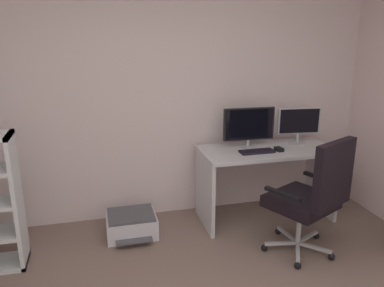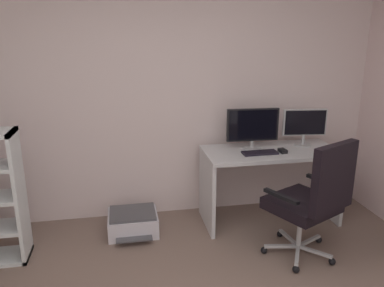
{
  "view_description": "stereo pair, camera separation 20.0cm",
  "coord_description": "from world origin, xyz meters",
  "views": [
    {
      "loc": [
        -0.59,
        -1.52,
        1.9
      ],
      "look_at": [
        0.2,
        1.59,
        0.96
      ],
      "focal_mm": 36.13,
      "sensor_mm": 36.0,
      "label": 1
    },
    {
      "loc": [
        -0.39,
        -1.56,
        1.9
      ],
      "look_at": [
        0.2,
        1.59,
        0.96
      ],
      "focal_mm": 36.13,
      "sensor_mm": 36.0,
      "label": 2
    }
  ],
  "objects": [
    {
      "name": "monitor_secondary",
      "position": [
        1.44,
        1.99,
        0.98
      ],
      "size": [
        0.45,
        0.18,
        0.38
      ],
      "color": "#B2B5B7",
      "rests_on": "desk"
    },
    {
      "name": "wall_back",
      "position": [
        0.0,
        2.32,
        1.37
      ],
      "size": [
        4.48,
        0.1,
        2.75
      ],
      "primitive_type": "cube",
      "color": "silver",
      "rests_on": "ground"
    },
    {
      "name": "desk",
      "position": [
        1.06,
        1.89,
        0.55
      ],
      "size": [
        1.35,
        0.61,
        0.76
      ],
      "color": "silver",
      "rests_on": "ground"
    },
    {
      "name": "monitor_main",
      "position": [
        0.89,
        1.98,
        0.99
      ],
      "size": [
        0.53,
        0.18,
        0.41
      ],
      "color": "#B2B5B7",
      "rests_on": "desk"
    },
    {
      "name": "printer",
      "position": [
        -0.33,
        1.87,
        0.11
      ],
      "size": [
        0.47,
        0.48,
        0.22
      ],
      "color": "silver",
      "rests_on": "ground"
    },
    {
      "name": "office_chair",
      "position": [
        1.13,
        1.13,
        0.58
      ],
      "size": [
        0.69,
        0.71,
        1.08
      ],
      "color": "#B7BABC",
      "rests_on": "ground"
    },
    {
      "name": "computer_mouse",
      "position": [
        1.14,
        1.79,
        0.77
      ],
      "size": [
        0.07,
        0.1,
        0.03
      ],
      "primitive_type": "cube",
      "rotation": [
        0.0,
        0.0,
        0.08
      ],
      "color": "black",
      "rests_on": "desk"
    },
    {
      "name": "keyboard",
      "position": [
        0.91,
        1.8,
        0.77
      ],
      "size": [
        0.34,
        0.14,
        0.02
      ],
      "primitive_type": "cube",
      "rotation": [
        0.0,
        0.0,
        0.02
      ],
      "color": "black",
      "rests_on": "desk"
    }
  ]
}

